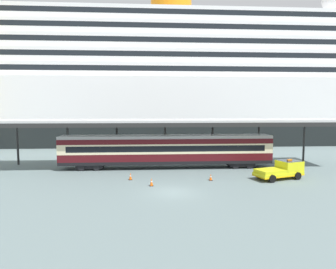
% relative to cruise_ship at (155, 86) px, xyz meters
% --- Properties ---
extents(ground_plane, '(400.00, 400.00, 0.00)m').
position_rel_cruise_ship_xyz_m(ground_plane, '(0.77, -42.11, -12.44)').
color(ground_plane, slate).
extents(cruise_ship, '(145.17, 26.51, 37.48)m').
position_rel_cruise_ship_xyz_m(cruise_ship, '(0.00, 0.00, 0.00)').
color(cruise_ship, black).
rests_on(cruise_ship, ground).
extents(platform_canopy, '(45.37, 6.38, 6.03)m').
position_rel_cruise_ship_xyz_m(platform_canopy, '(0.80, -31.10, -6.67)').
color(platform_canopy, '#B5B5B5').
rests_on(platform_canopy, ground).
extents(train_carriage, '(25.98, 2.81, 4.11)m').
position_rel_cruise_ship_xyz_m(train_carriage, '(0.80, -31.55, -10.12)').
color(train_carriage, black).
rests_on(train_carriage, ground).
extents(service_truck, '(5.57, 3.52, 2.02)m').
position_rel_cruise_ship_xyz_m(service_truck, '(12.78, -37.79, -11.45)').
color(service_truck, yellow).
rests_on(service_truck, ground).
extents(traffic_cone_near, '(0.36, 0.36, 0.78)m').
position_rel_cruise_ship_xyz_m(traffic_cone_near, '(-1.14, -39.86, -12.05)').
color(traffic_cone_near, black).
rests_on(traffic_cone_near, ground).
extents(traffic_cone_mid, '(0.36, 0.36, 0.68)m').
position_rel_cruise_ship_xyz_m(traffic_cone_mid, '(5.01, -38.09, -12.10)').
color(traffic_cone_mid, black).
rests_on(traffic_cone_mid, ground).
extents(traffic_cone_far, '(0.36, 0.36, 0.74)m').
position_rel_cruise_ship_xyz_m(traffic_cone_far, '(-3.33, -37.32, -12.07)').
color(traffic_cone_far, black).
rests_on(traffic_cone_far, ground).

